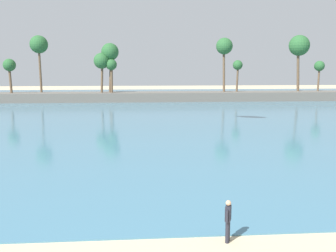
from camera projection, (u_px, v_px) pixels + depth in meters
sea at (133, 107)px, 64.10m from camera, size 220.00×100.42×0.06m
palm_headland at (131, 85)px, 73.72m from camera, size 91.88×6.25×13.10m
person_at_waterline at (228, 220)px, 14.40m from camera, size 0.31×0.52×1.67m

